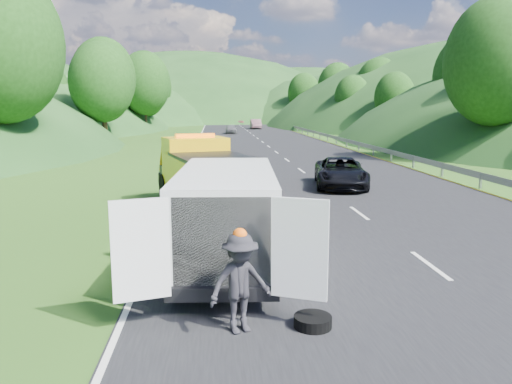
{
  "coord_description": "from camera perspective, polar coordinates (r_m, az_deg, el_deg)",
  "views": [
    {
      "loc": [
        -2.2,
        -13.24,
        3.85
      ],
      "look_at": [
        -0.97,
        1.41,
        1.3
      ],
      "focal_mm": 35.0,
      "sensor_mm": 36.0,
      "label": 1
    }
  ],
  "objects": [
    {
      "name": "ground",
      "position": [
        13.96,
        4.46,
        -6.19
      ],
      "size": [
        320.0,
        320.0,
        0.0
      ],
      "primitive_type": "plane",
      "color": "#38661E",
      "rests_on": "ground"
    },
    {
      "name": "road_surface",
      "position": [
        53.63,
        0.75,
        5.73
      ],
      "size": [
        14.0,
        200.0,
        0.02
      ],
      "primitive_type": "cube",
      "color": "black",
      "rests_on": "ground"
    },
    {
      "name": "guardrail",
      "position": [
        67.03,
        5.97,
        6.49
      ],
      "size": [
        0.06,
        140.0,
        1.52
      ],
      "primitive_type": "cube",
      "color": "gray",
      "rests_on": "ground"
    },
    {
      "name": "tree_line_left",
      "position": [
        75.24,
        -17.84,
        6.43
      ],
      "size": [
        14.0,
        140.0,
        14.0
      ],
      "primitive_type": null,
      "color": "#25591A",
      "rests_on": "ground"
    },
    {
      "name": "tree_line_right",
      "position": [
        77.55,
        14.24,
        6.69
      ],
      "size": [
        14.0,
        140.0,
        14.0
      ],
      "primitive_type": null,
      "color": "#25591A",
      "rests_on": "ground"
    },
    {
      "name": "hills_backdrop",
      "position": [
        148.25,
        -1.48,
        8.34
      ],
      "size": [
        201.0,
        288.6,
        44.0
      ],
      "primitive_type": null,
      "color": "#2D5B23",
      "rests_on": "ground"
    },
    {
      "name": "tow_truck",
      "position": [
        18.78,
        -6.04,
        2.15
      ],
      "size": [
        4.01,
        6.83,
        2.77
      ],
      "rotation": [
        0.0,
        0.0,
        0.28
      ],
      "color": "black",
      "rests_on": "ground"
    },
    {
      "name": "white_van",
      "position": [
        11.86,
        -3.33,
        -2.36
      ],
      "size": [
        3.67,
        6.86,
        2.38
      ],
      "rotation": [
        0.0,
        0.0,
        -0.06
      ],
      "color": "black",
      "rests_on": "ground"
    },
    {
      "name": "woman",
      "position": [
        14.07,
        -8.55,
        -6.15
      ],
      "size": [
        0.62,
        0.75,
        1.78
      ],
      "primitive_type": "imported",
      "rotation": [
        0.0,
        0.0,
        1.83
      ],
      "color": "silver",
      "rests_on": "ground"
    },
    {
      "name": "child",
      "position": [
        13.49,
        -7.0,
        -6.81
      ],
      "size": [
        0.53,
        0.45,
        0.98
      ],
      "primitive_type": "imported",
      "rotation": [
        0.0,
        0.0,
        -0.18
      ],
      "color": "tan",
      "rests_on": "ground"
    },
    {
      "name": "worker",
      "position": [
        8.92,
        -1.79,
        -15.73
      ],
      "size": [
        1.28,
        1.02,
        1.74
      ],
      "primitive_type": "imported",
      "rotation": [
        0.0,
        0.0,
        0.38
      ],
      "color": "black",
      "rests_on": "ground"
    },
    {
      "name": "suitcase",
      "position": [
        13.37,
        -14.98,
        -6.04
      ],
      "size": [
        0.34,
        0.19,
        0.54
      ],
      "primitive_type": "cube",
      "rotation": [
        0.0,
        0.0,
        0.02
      ],
      "color": "#65674D",
      "rests_on": "ground"
    },
    {
      "name": "spare_tire",
      "position": [
        9.12,
        6.49,
        -15.17
      ],
      "size": [
        0.67,
        0.67,
        0.2
      ],
      "primitive_type": "cylinder",
      "color": "black",
      "rests_on": "ground"
    },
    {
      "name": "passing_suv",
      "position": [
        24.17,
        9.59,
        0.54
      ],
      "size": [
        3.14,
        5.36,
        1.4
      ],
      "primitive_type": "imported",
      "rotation": [
        0.0,
        0.0,
        -0.17
      ],
      "color": "black",
      "rests_on": "ground"
    },
    {
      "name": "dist_car_a",
      "position": [
        69.97,
        -2.86,
        6.67
      ],
      "size": [
        1.53,
        3.8,
        1.29
      ],
      "primitive_type": "imported",
      "color": "#57585C",
      "rests_on": "ground"
    },
    {
      "name": "dist_car_b",
      "position": [
        84.78,
        -0.02,
        7.23
      ],
      "size": [
        1.7,
        4.86,
        1.6
      ],
      "primitive_type": "imported",
      "color": "#6C4851",
      "rests_on": "ground"
    },
    {
      "name": "dist_car_c",
      "position": [
        105.59,
        -1.83,
        7.74
      ],
      "size": [
        1.82,
        4.49,
        1.3
      ],
      "primitive_type": "imported",
      "color": "#8F4748",
      "rests_on": "ground"
    }
  ]
}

